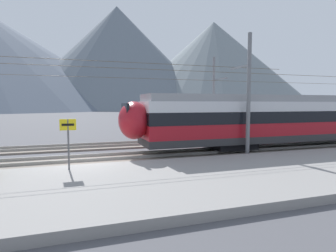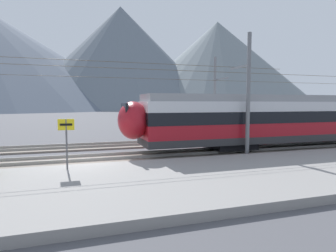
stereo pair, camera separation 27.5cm
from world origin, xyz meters
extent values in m
plane|color=#4C4C51|center=(0.00, 0.00, 0.00)|extent=(400.00, 400.00, 0.00)
cube|color=gray|center=(0.00, -4.38, 0.16)|extent=(120.00, 7.38, 0.32)
cube|color=slate|center=(0.00, 1.65, 0.06)|extent=(120.00, 3.00, 0.12)
cube|color=gray|center=(0.00, 0.93, 0.20)|extent=(120.00, 0.07, 0.16)
cube|color=gray|center=(0.00, 2.37, 0.20)|extent=(120.00, 0.07, 0.16)
cube|color=slate|center=(0.00, 6.64, 0.06)|extent=(120.00, 3.00, 0.12)
cube|color=gray|center=(0.00, 5.92, 0.20)|extent=(120.00, 0.07, 0.16)
cube|color=gray|center=(0.00, 7.35, 0.20)|extent=(120.00, 0.07, 0.16)
cube|color=black|center=(9.38, 1.65, 0.49)|extent=(2.80, 2.39, 0.42)
ellipsoid|color=maroon|center=(2.80, 1.65, 2.27)|extent=(1.80, 2.75, 2.25)
cube|color=black|center=(2.30, 1.65, 2.70)|extent=(0.16, 1.80, 1.19)
cube|color=#2D2D30|center=(23.76, 6.64, 0.92)|extent=(27.93, 2.90, 0.45)
cube|color=red|center=(23.76, 6.64, 1.57)|extent=(27.93, 2.90, 0.85)
cube|color=black|center=(23.76, 6.64, 2.38)|extent=(27.93, 2.94, 0.75)
cube|color=white|center=(23.76, 6.64, 3.08)|extent=(27.93, 2.90, 0.65)
cube|color=gray|center=(23.76, 6.64, 3.62)|extent=(27.63, 2.70, 0.45)
cube|color=black|center=(15.10, 6.64, 0.49)|extent=(2.80, 2.32, 0.42)
ellipsoid|color=red|center=(9.25, 6.64, 2.27)|extent=(1.80, 2.67, 2.25)
cube|color=black|center=(8.75, 6.64, 2.70)|extent=(0.16, 1.74, 1.19)
cylinder|color=slate|center=(9.44, -0.24, 3.73)|extent=(0.24, 0.24, 7.46)
cube|color=slate|center=(9.44, 0.71, 5.56)|extent=(0.10, 2.19, 0.10)
cylinder|color=#473823|center=(9.44, 1.65, 5.31)|extent=(44.16, 0.02, 0.02)
cylinder|color=slate|center=(11.91, 8.91, 3.78)|extent=(0.24, 0.24, 7.57)
cube|color=slate|center=(11.91, 7.77, 5.46)|extent=(0.10, 2.57, 0.10)
cylinder|color=#473823|center=(11.91, 6.64, 5.21)|extent=(44.16, 0.02, 0.02)
cylinder|color=#59595B|center=(-0.83, -1.63, 1.46)|extent=(0.08, 0.08, 2.26)
cube|color=yellow|center=(-0.83, -1.63, 2.34)|extent=(0.70, 0.06, 0.50)
cube|color=black|center=(-0.83, -1.66, 2.34)|extent=(0.52, 0.01, 0.10)
cone|color=slate|center=(26.26, 163.25, 31.34)|extent=(123.05, 123.05, 62.68)
cone|color=slate|center=(85.53, 149.88, 27.53)|extent=(122.87, 122.87, 55.05)
camera|label=1|loc=(-0.60, -14.85, 3.27)|focal=30.18mm
camera|label=2|loc=(-0.34, -14.93, 3.27)|focal=30.18mm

